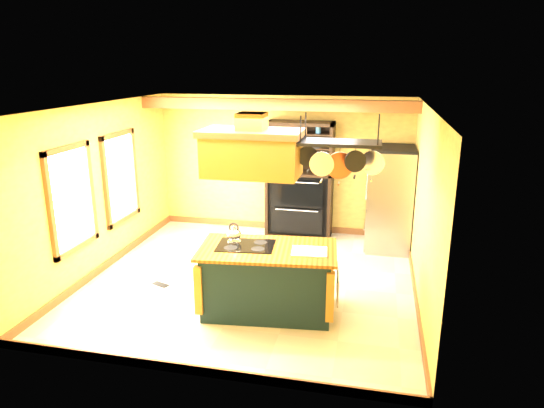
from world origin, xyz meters
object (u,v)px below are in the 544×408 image
at_px(range_hood, 252,151).
at_px(refrigerator, 389,201).
at_px(hutch, 300,192).
at_px(kitchen_island, 268,279).
at_px(pot_rack, 340,151).

bearing_deg(range_hood, refrigerator, 57.01).
bearing_deg(refrigerator, range_hood, -122.99).
relative_size(refrigerator, hutch, 0.82).
xyz_separation_m(range_hood, refrigerator, (1.82, 2.80, -1.33)).
bearing_deg(refrigerator, kitchen_island, -120.06).
xyz_separation_m(pot_rack, hutch, (-0.98, 3.15, -1.39)).
height_order(kitchen_island, range_hood, range_hood).
distance_m(pot_rack, refrigerator, 3.19).
distance_m(refrigerator, hutch, 1.73).
xyz_separation_m(kitchen_island, hutch, (-0.07, 3.16, 0.40)).
bearing_deg(refrigerator, hutch, 168.12).
relative_size(pot_rack, refrigerator, 0.59).
height_order(pot_rack, hutch, pot_rack).
xyz_separation_m(kitchen_island, pot_rack, (0.91, 0.01, 1.79)).
height_order(range_hood, pot_rack, same).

